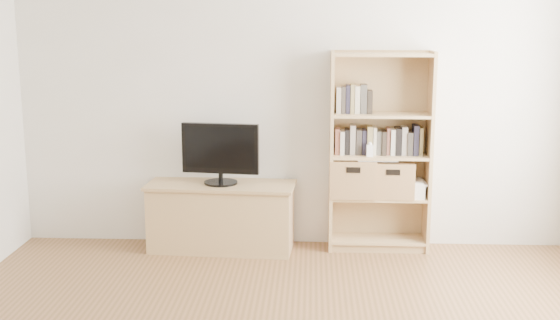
# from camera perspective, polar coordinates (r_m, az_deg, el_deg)

# --- Properties ---
(back_wall) EXTENTS (4.50, 0.02, 2.60)m
(back_wall) POSITION_cam_1_polar(r_m,az_deg,el_deg) (5.70, 1.06, 5.87)
(back_wall) COLOR silver
(back_wall) RESTS_ON floor
(tv_stand) EXTENTS (1.17, 0.51, 0.52)m
(tv_stand) POSITION_cam_1_polar(r_m,az_deg,el_deg) (5.74, -4.78, -4.71)
(tv_stand) COLOR #A67C55
(tv_stand) RESTS_ON floor
(bookshelf) EXTENTS (0.81, 0.29, 1.61)m
(bookshelf) POSITION_cam_1_polar(r_m,az_deg,el_deg) (5.66, 8.13, 0.62)
(bookshelf) COLOR #A67C55
(bookshelf) RESTS_ON floor
(television) EXTENTS (0.62, 0.12, 0.49)m
(television) POSITION_cam_1_polar(r_m,az_deg,el_deg) (5.61, -4.87, 0.49)
(television) COLOR black
(television) RESTS_ON tv_stand
(books_row_mid) EXTENTS (0.89, 0.18, 0.24)m
(books_row_mid) POSITION_cam_1_polar(r_m,az_deg,el_deg) (5.66, 8.14, 1.66)
(books_row_mid) COLOR brown
(books_row_mid) RESTS_ON bookshelf
(books_row_upper) EXTENTS (0.36, 0.14, 0.19)m
(books_row_upper) POSITION_cam_1_polar(r_m,az_deg,el_deg) (5.60, 6.41, 4.76)
(books_row_upper) COLOR brown
(books_row_upper) RESTS_ON bookshelf
(baby_monitor) EXTENTS (0.05, 0.03, 0.09)m
(baby_monitor) POSITION_cam_1_polar(r_m,az_deg,el_deg) (5.56, 7.30, 0.76)
(baby_monitor) COLOR white
(baby_monitor) RESTS_ON bookshelf
(basket_left) EXTENTS (0.38, 0.31, 0.30)m
(basket_left) POSITION_cam_1_polar(r_m,az_deg,el_deg) (5.68, 5.92, -1.39)
(basket_left) COLOR #9C6E46
(basket_left) RESTS_ON bookshelf
(basket_right) EXTENTS (0.36, 0.30, 0.29)m
(basket_right) POSITION_cam_1_polar(r_m,az_deg,el_deg) (5.71, 9.05, -1.50)
(basket_right) COLOR #9C6E46
(basket_right) RESTS_ON bookshelf
(laptop) EXTENTS (0.32, 0.22, 0.02)m
(laptop) POSITION_cam_1_polar(r_m,az_deg,el_deg) (5.65, 7.88, 0.18)
(laptop) COLOR silver
(laptop) RESTS_ON basket_left
(magazine_stack) EXTENTS (0.18, 0.25, 0.11)m
(magazine_stack) POSITION_cam_1_polar(r_m,az_deg,el_deg) (5.75, 10.80, -2.38)
(magazine_stack) COLOR silver
(magazine_stack) RESTS_ON bookshelf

